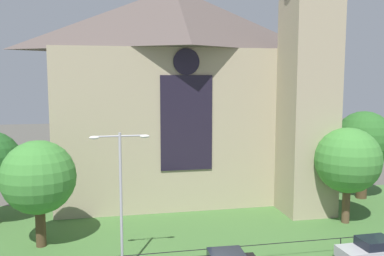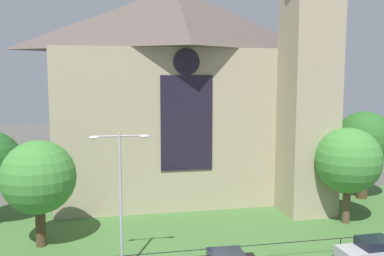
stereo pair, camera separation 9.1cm
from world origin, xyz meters
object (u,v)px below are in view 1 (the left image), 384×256
church_building (184,91)px  tree_right_far (364,140)px  streetlamp_near (121,186)px  tree_left_near (39,178)px  parked_car_silver (373,250)px  tree_right_near (348,160)px

church_building → tree_right_far: church_building is taller
church_building → streetlamp_near: church_building is taller
tree_left_near → parked_car_silver: size_ratio=1.73×
tree_right_far → tree_right_near: 8.06m
tree_right_far → tree_left_near: size_ratio=1.14×
church_building → parked_car_silver: 21.73m
streetlamp_near → tree_right_near: bearing=17.4°
tree_right_near → parked_car_silver: bearing=-108.7°
tree_left_near → parked_car_silver: 22.14m
streetlamp_near → parked_car_silver: size_ratio=1.98×
tree_right_far → church_building: bearing=164.7°
parked_car_silver → tree_right_far: bearing=-122.3°
tree_right_far → parked_car_silver: (-7.67, -12.89, -4.87)m
tree_right_near → streetlamp_near: (-17.75, -5.57, 0.30)m
tree_left_near → tree_right_near: 23.05m
church_building → parked_car_silver: size_ratio=6.12×
parked_car_silver → tree_right_near: bearing=-110.2°
streetlamp_near → tree_left_near: bearing=134.6°
church_building → tree_left_near: bearing=-137.9°
tree_left_near → tree_right_far: bearing=12.3°
church_building → streetlamp_near: bearing=-112.3°
tree_right_far → streetlamp_near: bearing=-153.4°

